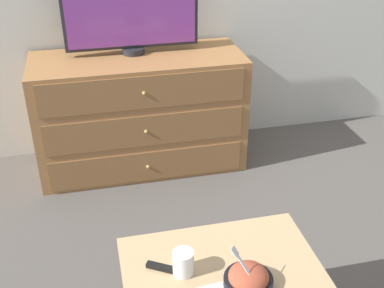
% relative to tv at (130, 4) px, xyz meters
% --- Properties ---
extents(ground_plane, '(12.00, 12.00, 0.00)m').
position_rel_tv_xyz_m(ground_plane, '(0.16, 0.22, -1.08)').
color(ground_plane, '#56514C').
extents(dresser, '(1.34, 0.55, 0.77)m').
position_rel_tv_xyz_m(dresser, '(0.01, -0.08, -0.69)').
color(dresser, '#9E6B3D').
rests_on(dresser, ground_plane).
extents(tv, '(0.83, 0.14, 0.60)m').
position_rel_tv_xyz_m(tv, '(0.00, 0.00, 0.00)').
color(tv, '#232328').
rests_on(tv, dresser).
extents(coffee_table, '(0.74, 0.55, 0.48)m').
position_rel_tv_xyz_m(coffee_table, '(0.12, -1.68, -0.68)').
color(coffee_table, tan).
rests_on(coffee_table, ground_plane).
extents(takeout_bowl, '(0.18, 0.18, 0.17)m').
position_rel_tv_xyz_m(takeout_bowl, '(0.18, -1.77, -0.56)').
color(takeout_bowl, black).
rests_on(takeout_bowl, coffee_table).
extents(drink_cup, '(0.08, 0.08, 0.10)m').
position_rel_tv_xyz_m(drink_cup, '(-0.03, -1.66, -0.55)').
color(drink_cup, beige).
rests_on(drink_cup, coffee_table).
extents(remote_control, '(0.15, 0.11, 0.02)m').
position_rel_tv_xyz_m(remote_control, '(-0.09, -1.63, -0.59)').
color(remote_control, black).
rests_on(remote_control, coffee_table).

